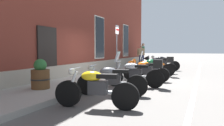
% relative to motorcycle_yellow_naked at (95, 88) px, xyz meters
% --- Properties ---
extents(ground_plane, '(140.00, 140.00, 0.00)m').
position_rel_motorcycle_yellow_naked_xyz_m(ground_plane, '(4.70, 1.12, -0.48)').
color(ground_plane, '#565451').
extents(sidewalk, '(29.22, 2.34, 0.15)m').
position_rel_motorcycle_yellow_naked_xyz_m(sidewalk, '(4.70, 2.29, -0.40)').
color(sidewalk, gray).
rests_on(sidewalk, ground_plane).
extents(lane_stripe, '(29.22, 0.12, 0.01)m').
position_rel_motorcycle_yellow_naked_xyz_m(lane_stripe, '(4.70, -2.08, -0.48)').
color(lane_stripe, silver).
rests_on(lane_stripe, ground_plane).
extents(motorcycle_yellow_naked, '(0.67, 2.04, 0.96)m').
position_rel_motorcycle_yellow_naked_xyz_m(motorcycle_yellow_naked, '(0.00, 0.00, 0.00)').
color(motorcycle_yellow_naked, black).
rests_on(motorcycle_yellow_naked, ground_plane).
extents(motorcycle_grey_naked, '(0.74, 2.12, 0.93)m').
position_rel_motorcycle_yellow_naked_xyz_m(motorcycle_grey_naked, '(1.40, 0.21, -0.01)').
color(motorcycle_grey_naked, black).
rests_on(motorcycle_grey_naked, ground_plane).
extents(motorcycle_silver_touring, '(0.66, 2.19, 1.32)m').
position_rel_motorcycle_yellow_naked_xyz_m(motorcycle_silver_touring, '(3.12, -0.09, 0.07)').
color(motorcycle_silver_touring, black).
rests_on(motorcycle_silver_touring, ground_plane).
extents(motorcycle_orange_sport, '(0.62, 2.06, 0.99)m').
position_rel_motorcycle_yellow_naked_xyz_m(motorcycle_orange_sport, '(4.70, 0.07, 0.06)').
color(motorcycle_orange_sport, black).
rests_on(motorcycle_orange_sport, ground_plane).
extents(motorcycle_green_touring, '(0.81, 2.10, 1.31)m').
position_rel_motorcycle_yellow_naked_xyz_m(motorcycle_green_touring, '(6.45, -0.08, 0.07)').
color(motorcycle_green_touring, black).
rests_on(motorcycle_green_touring, ground_plane).
extents(motorcycle_black_sport, '(0.62, 2.05, 1.05)m').
position_rel_motorcycle_yellow_naked_xyz_m(motorcycle_black_sport, '(7.82, 0.17, 0.09)').
color(motorcycle_black_sport, black).
rests_on(motorcycle_black_sport, ground_plane).
extents(motorcycle_black_naked, '(0.74, 2.14, 0.99)m').
position_rel_motorcycle_yellow_naked_xyz_m(motorcycle_black_naked, '(9.61, 0.13, 0.01)').
color(motorcycle_black_naked, black).
rests_on(motorcycle_black_naked, ground_plane).
extents(pedestrian_tan_coat, '(0.35, 0.55, 1.59)m').
position_rel_motorcycle_yellow_naked_xyz_m(pedestrian_tan_coat, '(11.91, 2.23, 0.56)').
color(pedestrian_tan_coat, '#2D3351').
rests_on(pedestrian_tan_coat, sidewalk).
extents(pedestrian_striped_shirt, '(0.64, 0.34, 1.75)m').
position_rel_motorcycle_yellow_naked_xyz_m(pedestrian_striped_shirt, '(12.58, 2.24, 0.66)').
color(pedestrian_striped_shirt, '#1E1E4C').
rests_on(pedestrian_striped_shirt, sidewalk).
extents(parking_sign, '(0.36, 0.07, 2.49)m').
position_rel_motorcycle_yellow_naked_xyz_m(parking_sign, '(5.67, 1.76, 1.28)').
color(parking_sign, '#4C4C51').
rests_on(parking_sign, sidewalk).
extents(barrel_planter, '(0.60, 0.60, 0.94)m').
position_rel_motorcycle_yellow_naked_xyz_m(barrel_planter, '(0.82, 2.40, 0.08)').
color(barrel_planter, brown).
rests_on(barrel_planter, sidewalk).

